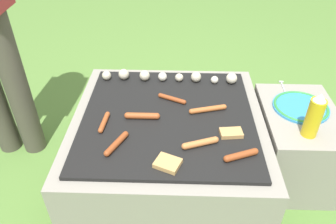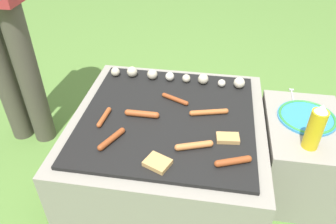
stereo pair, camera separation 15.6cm
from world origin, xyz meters
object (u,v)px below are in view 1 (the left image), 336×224
object	(u,v)px
sausage_front_center	(104,122)
condiment_bottle	(314,116)
fork_utensil	(284,90)
plate_colorful	(301,107)

from	to	relation	value
sausage_front_center	condiment_bottle	bearing A→B (deg)	-2.62
condiment_bottle	fork_utensil	bearing A→B (deg)	92.82
fork_utensil	condiment_bottle	bearing A→B (deg)	-87.18
sausage_front_center	fork_utensil	distance (m)	0.96
plate_colorful	condiment_bottle	distance (m)	0.22
condiment_bottle	fork_utensil	world-z (taller)	condiment_bottle
plate_colorful	fork_utensil	bearing A→B (deg)	104.42
condiment_bottle	fork_utensil	xyz separation A→B (m)	(-0.02, 0.36, -0.10)
sausage_front_center	condiment_bottle	world-z (taller)	condiment_bottle
sausage_front_center	fork_utensil	size ratio (longest dim) A/B	0.74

